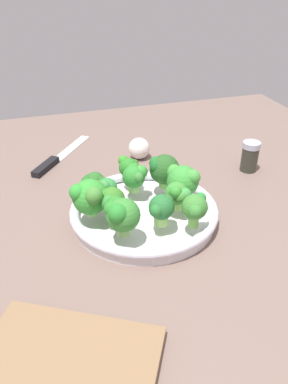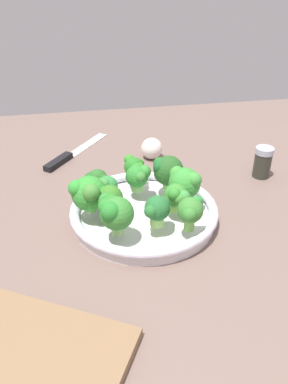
{
  "view_description": "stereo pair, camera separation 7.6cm",
  "coord_description": "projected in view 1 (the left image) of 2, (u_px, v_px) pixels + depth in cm",
  "views": [
    {
      "loc": [
        21.87,
        64.28,
        46.04
      ],
      "look_at": [
        2.91,
        2.03,
        6.52
      ],
      "focal_mm": 36.63,
      "sensor_mm": 36.0,
      "label": 1
    },
    {
      "loc": [
        14.48,
        66.06,
        46.04
      ],
      "look_at": [
        2.91,
        2.03,
        6.52
      ],
      "focal_mm": 36.63,
      "sensor_mm": 36.0,
      "label": 2
    }
  ],
  "objects": [
    {
      "name": "garlic_bulb",
      "position": [
        139.0,
        148.0,
        1.02
      ],
      "size": [
        5.57,
        5.57,
        5.57
      ],
      "primitive_type": "sphere",
      "color": "silver",
      "rests_on": "ground_plane"
    },
    {
      "name": "broccoli_floret_8",
      "position": [
        182.0,
        180.0,
        0.78
      ],
      "size": [
        6.38,
        7.33,
        7.13
      ],
      "color": "#83C064",
      "rests_on": "bowl"
    },
    {
      "name": "cutting_board",
      "position": [
        64.0,
        370.0,
        0.5
      ],
      "size": [
        28.91,
        26.51,
        1.6
      ],
      "primitive_type": "cube",
      "rotation": [
        0.0,
        0.0,
        -0.51
      ],
      "color": "olive",
      "rests_on": "ground_plane"
    },
    {
      "name": "pepper_shaker",
      "position": [
        250.0,
        156.0,
        0.96
      ],
      "size": [
        4.29,
        4.29,
        7.54
      ],
      "color": "#313128",
      "rests_on": "ground_plane"
    },
    {
      "name": "broccoli_floret_11",
      "position": [
        90.0,
        197.0,
        0.72
      ],
      "size": [
        7.23,
        7.68,
        7.42
      ],
      "color": "#84C564",
      "rests_on": "bowl"
    },
    {
      "name": "knife",
      "position": [
        56.0,
        159.0,
        1.02
      ],
      "size": [
        17.75,
        22.81,
        1.5
      ],
      "color": "silver",
      "rests_on": "ground_plane"
    },
    {
      "name": "broccoli_floret_0",
      "position": [
        178.0,
        195.0,
        0.75
      ],
      "size": [
        4.73,
        5.22,
        5.67
      ],
      "color": "#94CD5A",
      "rests_on": "bowl"
    },
    {
      "name": "broccoli_floret_5",
      "position": [
        106.0,
        189.0,
        0.76
      ],
      "size": [
        4.59,
        4.2,
        6.06
      ],
      "color": "#87B15E",
      "rests_on": "bowl"
    },
    {
      "name": "broccoli_floret_7",
      "position": [
        121.0,
        214.0,
        0.67
      ],
      "size": [
        6.22,
        6.92,
        7.31
      ],
      "color": "#83B35F",
      "rests_on": "bowl"
    },
    {
      "name": "broccoli_floret_3",
      "position": [
        129.0,
        167.0,
        0.84
      ],
      "size": [
        4.53,
        4.71,
        5.77
      ],
      "color": "#7DB451",
      "rests_on": "bowl"
    },
    {
      "name": "broccoli_floret_4",
      "position": [
        135.0,
        176.0,
        0.81
      ],
      "size": [
        5.34,
        5.62,
        5.74
      ],
      "color": "#87C767",
      "rests_on": "bowl"
    },
    {
      "name": "broccoli_floret_1",
      "position": [
        111.0,
        201.0,
        0.72
      ],
      "size": [
        5.12,
        5.59,
        6.25
      ],
      "color": "#A1CE6A",
      "rests_on": "bowl"
    },
    {
      "name": "bowl",
      "position": [
        144.0,
        212.0,
        0.79
      ],
      "size": [
        29.59,
        29.59,
        3.52
      ],
      "color": "silver",
      "rests_on": "ground_plane"
    },
    {
      "name": "broccoli_floret_6",
      "position": [
        163.0,
        169.0,
        0.82
      ],
      "size": [
        6.5,
        6.32,
        7.36
      ],
      "color": "#7BBC57",
      "rests_on": "bowl"
    },
    {
      "name": "broccoli_floret_9",
      "position": [
        195.0,
        208.0,
        0.69
      ],
      "size": [
        4.82,
        5.3,
        6.48
      ],
      "color": "#75BB4D",
      "rests_on": "bowl"
    },
    {
      "name": "broccoli_floret_10",
      "position": [
        162.0,
        208.0,
        0.71
      ],
      "size": [
        5.21,
        4.8,
        5.99
      ],
      "color": "#9DD86A",
      "rests_on": "bowl"
    },
    {
      "name": "broccoli_floret_2",
      "position": [
        94.0,
        182.0,
        0.79
      ],
      "size": [
        5.12,
        4.25,
        5.4
      ],
      "color": "#7DBB51",
      "rests_on": "bowl"
    },
    {
      "name": "ground_plane",
      "position": [
        154.0,
        217.0,
        0.83
      ],
      "size": [
        130.0,
        130.0,
        2.5
      ],
      "primitive_type": "cube",
      "color": "#745E55"
    }
  ]
}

